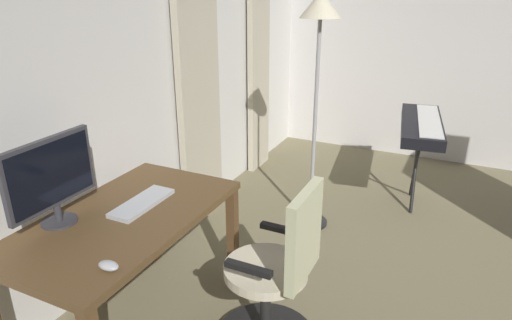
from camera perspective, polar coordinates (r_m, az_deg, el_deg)
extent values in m
cube|color=silver|center=(3.27, -14.08, 12.52)|extent=(5.40, 0.10, 2.79)
cube|color=beige|center=(4.62, 0.35, 13.77)|extent=(0.39, 0.06, 2.48)
cube|color=beige|center=(3.64, -7.34, 11.44)|extent=(0.55, 0.06, 2.48)
cube|color=brown|center=(2.52, -16.29, -7.07)|extent=(1.28, 0.73, 0.04)
cube|color=brown|center=(2.95, -2.94, -9.71)|extent=(0.06, 0.06, 0.69)
cube|color=brown|center=(3.27, -13.05, -6.92)|extent=(0.06, 0.06, 0.69)
sphere|color=black|center=(2.88, 3.40, -18.45)|extent=(0.05, 0.05, 0.05)
sphere|color=black|center=(2.84, -2.91, -19.17)|extent=(0.05, 0.05, 0.05)
cylinder|color=black|center=(2.55, 1.19, -17.96)|extent=(0.06, 0.06, 0.42)
cylinder|color=beige|center=(2.41, 1.24, -13.63)|extent=(0.44, 0.44, 0.05)
cube|color=beige|center=(2.21, 6.09, -9.40)|extent=(0.37, 0.05, 0.46)
cube|color=black|center=(2.18, -0.97, -13.48)|extent=(0.04, 0.24, 0.03)
cube|color=black|center=(2.49, 3.19, -8.67)|extent=(0.04, 0.24, 0.03)
cylinder|color=#333338|center=(2.55, -23.46, -7.06)|extent=(0.18, 0.18, 0.01)
cylinder|color=#333338|center=(2.52, -23.62, -6.08)|extent=(0.04, 0.04, 0.09)
cube|color=#333338|center=(2.44, -24.47, -1.49)|extent=(0.52, 0.03, 0.35)
cube|color=black|center=(2.43, -24.20, -1.56)|extent=(0.48, 0.01, 0.31)
cube|color=#B7BCC1|center=(2.58, -14.12, -5.25)|extent=(0.41, 0.15, 0.02)
ellipsoid|color=#B7BCC1|center=(2.09, -18.04, -12.50)|extent=(0.06, 0.10, 0.04)
cylinder|color=black|center=(4.20, 19.37, -0.95)|extent=(0.39, 0.09, 0.70)
cylinder|color=black|center=(4.20, 19.37, -0.95)|extent=(0.39, 0.09, 0.70)
cube|color=black|center=(4.08, 20.06, 4.15)|extent=(1.09, 0.47, 0.09)
cube|color=white|center=(4.07, 20.93, 4.71)|extent=(0.99, 0.32, 0.01)
cylinder|color=black|center=(3.82, 6.79, -7.70)|extent=(0.28, 0.28, 0.02)
cylinder|color=#A5A5A8|center=(3.50, 7.37, 3.85)|extent=(0.03, 0.03, 1.63)
cone|color=beige|center=(3.34, 8.15, 18.78)|extent=(0.29, 0.29, 0.18)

